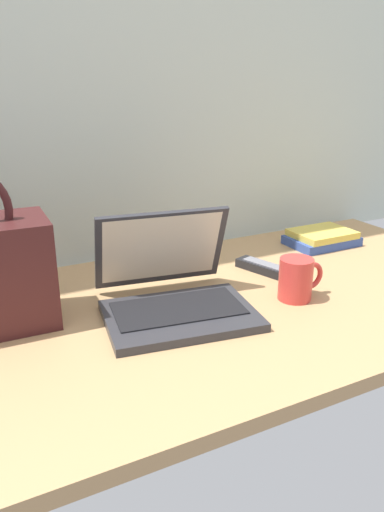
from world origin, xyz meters
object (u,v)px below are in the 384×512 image
(laptop, at_px, (173,291))
(coffee_mug, at_px, (297,278))
(remote_control_near, at_px, (264,268))
(book_stack, at_px, (322,238))

(laptop, relative_size, coffee_mug, 3.00)
(coffee_mug, height_order, remote_control_near, coffee_mug)
(laptop, xyz_separation_m, coffee_mug, (0.27, -0.08, 0.01))
(laptop, distance_m, coffee_mug, 0.28)
(coffee_mug, distance_m, book_stack, 0.42)
(remote_control_near, height_order, book_stack, book_stack)
(laptop, xyz_separation_m, book_stack, (0.59, 0.20, -0.02))
(remote_control_near, bearing_deg, coffee_mug, -100.53)
(coffee_mug, distance_m, remote_control_near, 0.17)
(laptop, xyz_separation_m, remote_control_near, (0.31, 0.09, -0.03))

